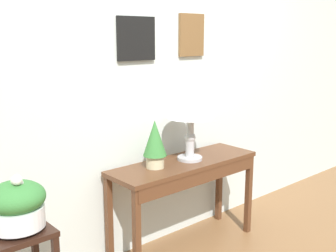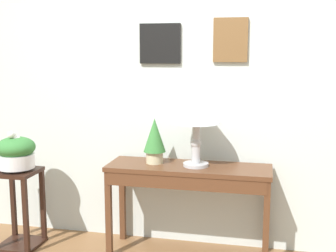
% 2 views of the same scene
% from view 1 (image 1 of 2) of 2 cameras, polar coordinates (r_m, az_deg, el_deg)
% --- Properties ---
extents(back_wall_with_art, '(9.00, 0.13, 2.80)m').
position_cam_1_polar(back_wall_with_art, '(3.37, -0.56, 7.47)').
color(back_wall_with_art, silver).
rests_on(back_wall_with_art, ground).
extents(console_table, '(1.26, 0.40, 0.73)m').
position_cam_1_polar(console_table, '(3.28, 2.55, -6.59)').
color(console_table, '#56331E').
rests_on(console_table, ground).
extents(table_lamp, '(0.37, 0.37, 0.59)m').
position_cam_1_polar(table_lamp, '(3.20, 3.07, 2.85)').
color(table_lamp, '#B7B7BC').
rests_on(table_lamp, console_table).
extents(potted_plant_on_console, '(0.17, 0.17, 0.36)m').
position_cam_1_polar(potted_plant_on_console, '(3.05, -1.81, -2.21)').
color(potted_plant_on_console, beige).
rests_on(potted_plant_on_console, console_table).
extents(planter_bowl_wide, '(0.31, 0.31, 0.33)m').
position_cam_1_polar(planter_bowl_wide, '(2.41, -19.93, -9.97)').
color(planter_bowl_wide, silver).
rests_on(planter_bowl_wide, pedestal_stand_left).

